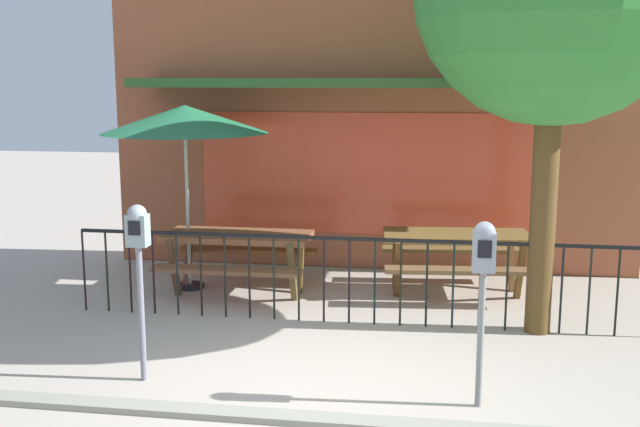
{
  "coord_description": "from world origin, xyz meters",
  "views": [
    {
      "loc": [
        0.88,
        -5.91,
        2.65
      ],
      "look_at": [
        -0.38,
        2.35,
        1.15
      ],
      "focal_mm": 41.91,
      "sensor_mm": 36.0,
      "label": 1
    }
  ],
  "objects": [
    {
      "name": "pub_storefront",
      "position": [
        0.0,
        4.62,
        2.76
      ],
      "size": [
        7.34,
        1.5,
        5.56
      ],
      "color": "brown",
      "rests_on": "ground"
    },
    {
      "name": "parking_meter_near",
      "position": [
        1.29,
        -0.01,
        1.19
      ],
      "size": [
        0.18,
        0.17,
        1.55
      ],
      "color": "gray",
      "rests_on": "ground"
    },
    {
      "name": "patio_umbrella",
      "position": [
        -2.19,
        3.04,
        2.15
      ],
      "size": [
        2.08,
        2.08,
        2.34
      ],
      "color": "black",
      "rests_on": "ground"
    },
    {
      "name": "patio_fence_front",
      "position": [
        0.0,
        1.95,
        0.66
      ],
      "size": [
        6.19,
        0.04,
        0.97
      ],
      "color": "black",
      "rests_on": "ground"
    },
    {
      "name": "ground",
      "position": [
        0.0,
        0.0,
        0.0
      ],
      "size": [
        40.0,
        40.0,
        0.0
      ],
      "primitive_type": "plane",
      "color": "#B2A698"
    },
    {
      "name": "picnic_table_right",
      "position": [
        1.19,
        3.29,
        0.61
      ],
      "size": [
        1.92,
        1.52,
        0.79
      ],
      "color": "brown",
      "rests_on": "ground"
    },
    {
      "name": "picnic_table_left",
      "position": [
        -1.49,
        2.87,
        0.61
      ],
      "size": [
        1.8,
        1.36,
        0.79
      ],
      "color": "brown",
      "rests_on": "ground"
    },
    {
      "name": "parking_meter_far",
      "position": [
        -1.63,
        0.09,
        1.23
      ],
      "size": [
        0.18,
        0.17,
        1.59
      ],
      "color": "slate",
      "rests_on": "ground"
    },
    {
      "name": "curb_edge",
      "position": [
        0.0,
        -0.52,
        0.0
      ],
      "size": [
        10.28,
        0.2,
        0.11
      ],
      "primitive_type": "cube",
      "color": "gray",
      "rests_on": "ground"
    }
  ]
}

